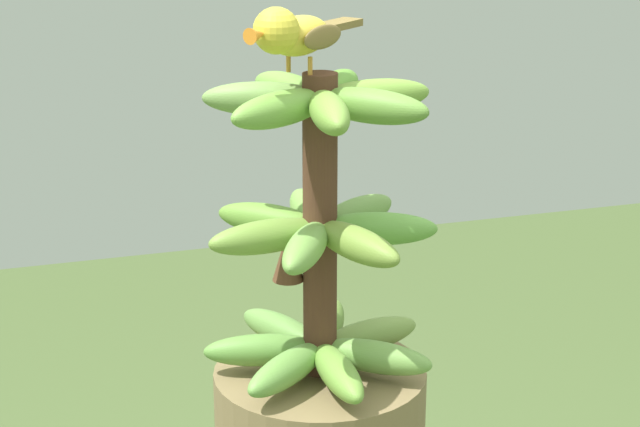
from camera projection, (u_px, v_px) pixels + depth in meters
banana_bunch at (319, 229)px, 1.21m from camera, size 0.27×0.26×0.35m
perched_bird at (293, 34)px, 1.14m from camera, size 0.16×0.14×0.07m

